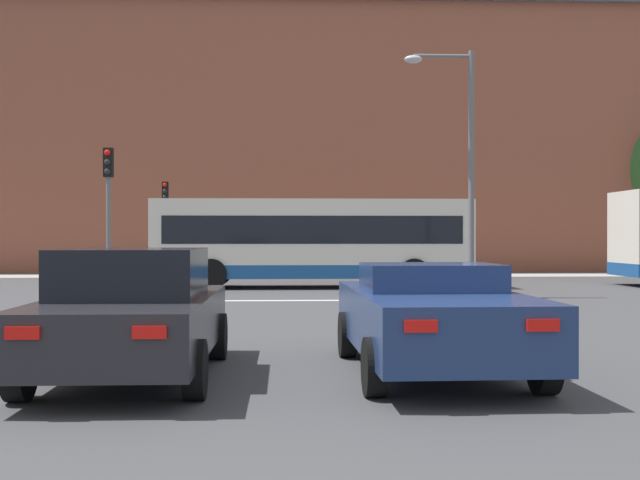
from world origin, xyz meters
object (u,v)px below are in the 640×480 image
object	(u,v)px
car_roadster_right	(432,316)
pedestrian_waiting	(339,250)
street_lamp_junction	(459,147)
car_saloon_left	(133,313)
bus_crossing_lead	(312,241)
traffic_light_near_left	(108,197)
traffic_light_far_left	(165,213)

from	to	relation	value
car_roadster_right	pedestrian_waiting	world-z (taller)	pedestrian_waiting
street_lamp_junction	pedestrian_waiting	xyz separation A→B (m)	(-2.52, 12.80, -3.11)
car_saloon_left	bus_crossing_lead	size ratio (longest dim) A/B	0.43
traffic_light_near_left	street_lamp_junction	xyz separation A→B (m)	(9.71, 0.01, 1.44)
traffic_light_near_left	traffic_light_far_left	world-z (taller)	traffic_light_near_left
car_roadster_right	traffic_light_near_left	xyz separation A→B (m)	(-6.67, 12.23, 2.07)
street_lamp_junction	pedestrian_waiting	world-z (taller)	street_lamp_junction
traffic_light_near_left	bus_crossing_lead	bearing A→B (deg)	38.94
car_roadster_right	traffic_light_far_left	bearing A→B (deg)	104.58
car_roadster_right	pedestrian_waiting	size ratio (longest dim) A/B	2.50
car_saloon_left	traffic_light_near_left	world-z (taller)	traffic_light_near_left
street_lamp_junction	pedestrian_waiting	distance (m)	13.42
traffic_light_near_left	pedestrian_waiting	xyz separation A→B (m)	(7.19, 12.82, -1.68)
traffic_light_near_left	pedestrian_waiting	distance (m)	14.79
car_saloon_left	street_lamp_junction	xyz separation A→B (m)	(6.71, 12.38, 3.43)
bus_crossing_lead	traffic_light_far_left	distance (m)	9.41
traffic_light_far_left	pedestrian_waiting	distance (m)	7.63
street_lamp_junction	pedestrian_waiting	bearing A→B (deg)	101.12
car_saloon_left	traffic_light_far_left	distance (m)	24.50
car_roadster_right	traffic_light_near_left	distance (m)	14.08
traffic_light_near_left	traffic_light_far_left	distance (m)	11.85
bus_crossing_lead	car_roadster_right	bearing A→B (deg)	3.14
car_saloon_left	traffic_light_near_left	bearing A→B (deg)	103.80
bus_crossing_lead	traffic_light_far_left	size ratio (longest dim) A/B	2.61
traffic_light_near_left	pedestrian_waiting	size ratio (longest dim) A/B	2.23
car_roadster_right	bus_crossing_lead	xyz separation A→B (m)	(-0.92, 16.87, 0.85)
car_roadster_right	traffic_light_near_left	size ratio (longest dim) A/B	1.12
bus_crossing_lead	traffic_light_near_left	distance (m)	7.49
street_lamp_junction	car_roadster_right	bearing A→B (deg)	-103.93
pedestrian_waiting	traffic_light_near_left	bearing A→B (deg)	-140.72
car_saloon_left	bus_crossing_lead	distance (m)	17.25
car_saloon_left	pedestrian_waiting	world-z (taller)	pedestrian_waiting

